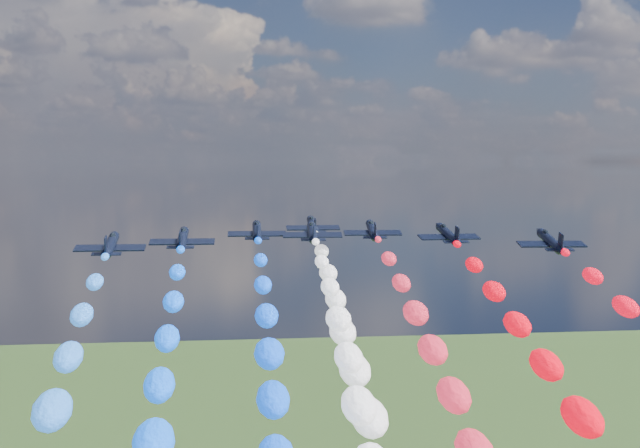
{
  "coord_description": "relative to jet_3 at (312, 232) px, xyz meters",
  "views": [
    {
      "loc": [
        -14.43,
        -126.17,
        113.25
      ],
      "look_at": [
        0.0,
        4.0,
        103.44
      ],
      "focal_mm": 46.77,
      "sensor_mm": 36.0,
      "label": 1
    }
  ],
  "objects": [
    {
      "name": "jet_0",
      "position": [
        -30.73,
        -17.76,
        0.0
      ],
      "size": [
        9.9,
        13.56,
        5.41
      ],
      "primitive_type": null,
      "rotation": [
        0.19,
        0.0,
        0.0
      ],
      "color": "black"
    },
    {
      "name": "jet_1",
      "position": [
        -21.02,
        -9.62,
        0.0
      ],
      "size": [
        10.07,
        13.68,
        5.41
      ],
      "primitive_type": null,
      "rotation": [
        0.19,
        0.0,
        -0.02
      ],
      "color": "black"
    },
    {
      "name": "jet_2",
      "position": [
        -9.17,
        3.28,
        0.0
      ],
      "size": [
        10.18,
        13.76,
        5.41
      ],
      "primitive_type": null,
      "rotation": [
        0.19,
        0.0,
        -0.02
      ],
      "color": "black"
    },
    {
      "name": "jet_3",
      "position": [
        0.0,
        0.0,
        0.0
      ],
      "size": [
        10.65,
        14.1,
        5.41
      ],
      "primitive_type": null,
      "rotation": [
        0.19,
        0.0,
        -0.06
      ],
      "color": "black"
    },
    {
      "name": "jet_4",
      "position": [
        1.6,
        15.03,
        0.0
      ],
      "size": [
        9.95,
        13.59,
        5.41
      ],
      "primitive_type": null,
      "rotation": [
        0.19,
        0.0,
        -0.01
      ],
      "color": "black"
    },
    {
      "name": "jet_5",
      "position": [
        10.73,
        2.95,
        0.0
      ],
      "size": [
        10.74,
        14.16,
        5.41
      ],
      "primitive_type": null,
      "rotation": [
        0.19,
        0.0,
        -0.07
      ],
      "color": "black"
    },
    {
      "name": "jet_6",
      "position": [
        21.66,
        -6.12,
        0.0
      ],
      "size": [
        10.48,
        13.97,
        5.41
      ],
      "primitive_type": null,
      "rotation": [
        0.19,
        0.0,
        0.05
      ],
      "color": "black"
    },
    {
      "name": "jet_7",
      "position": [
        33.74,
        -19.4,
        0.0
      ],
      "size": [
        10.72,
        14.14,
        5.41
      ],
      "primitive_type": null,
      "rotation": [
        0.19,
        0.0,
        -0.07
      ],
      "color": "black"
    }
  ]
}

